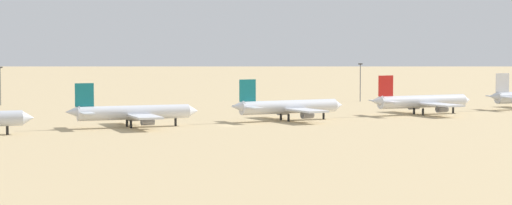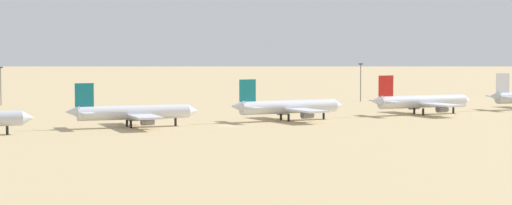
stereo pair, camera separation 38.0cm
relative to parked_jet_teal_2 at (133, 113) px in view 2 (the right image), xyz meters
The scene contains 8 objects.
ground 27.90m from the parked_jet_teal_2, 19.35° to the right, with size 4000.00×4000.00×0.00m, color tan.
ridge_center 992.15m from the parked_jet_teal_2, 77.97° to the left, with size 231.67×157.46×122.55m, color slate.
ridge_east 1227.53m from the parked_jet_teal_2, 62.56° to the left, with size 386.63×244.97×78.52m, color slate.
parked_jet_teal_2 is the anchor object (origin of this frame).
parked_jet_teal_3 49.54m from the parked_jet_teal_2, ahead, with size 38.70×32.51×12.79m.
parked_jet_red_4 100.79m from the parked_jet_teal_2, ahead, with size 39.81×33.54×13.15m.
light_pole_west 141.23m from the parked_jet_teal_2, 27.31° to the left, with size 1.80×0.50×15.58m.
light_pole_east 113.20m from the parked_jet_teal_2, 94.24° to the left, with size 1.80×0.50×14.76m.
Camera 2 is at (-122.01, -229.86, 22.82)m, focal length 64.41 mm.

